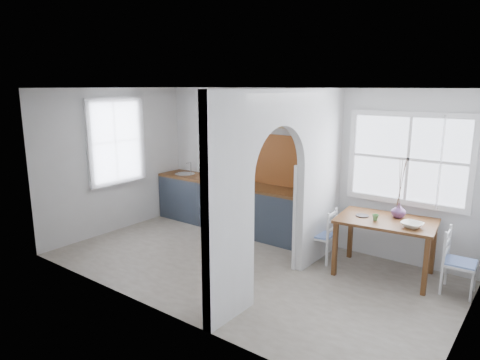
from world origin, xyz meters
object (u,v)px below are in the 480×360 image
Objects in this scene: dining_table at (384,247)px; chair_left at (321,235)px; kettle at (312,188)px; vase at (399,210)px; chair_right at (460,262)px.

dining_table is 1.59× the size of chair_left.
chair_left is (-0.95, -0.08, 0.00)m from dining_table.
kettle is 1.39m from vase.
vase reaches higher than chair_right.
vase is at bearing 76.02° from chair_right.
chair_right is 4.07× the size of vase.
chair_right is at bearing -25.68° from kettle.
chair_left is at bearing -62.20° from kettle.
vase is at bearing -21.81° from kettle.
chair_right is at bearing -5.16° from dining_table.
vase is (-0.87, 0.17, 0.50)m from chair_right.
chair_left is at bearing -165.33° from vase.
chair_left is 0.77m from kettle.
kettle is at bearing 178.67° from vase.
chair_left is 1.19m from vase.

